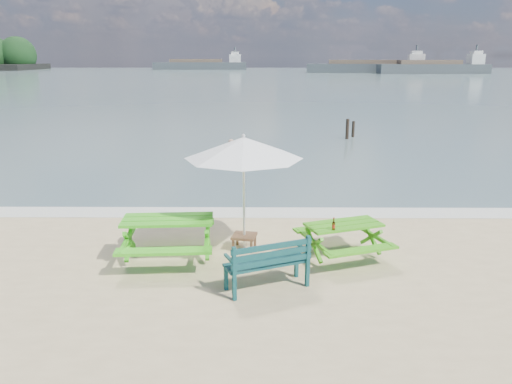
{
  "coord_description": "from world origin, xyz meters",
  "views": [
    {
      "loc": [
        -0.05,
        -7.79,
        3.96
      ],
      "look_at": [
        -0.14,
        3.0,
        1.0
      ],
      "focal_mm": 35.0,
      "sensor_mm": 36.0,
      "label": 1
    }
  ],
  "objects_px": {
    "picnic_table_left": "(169,239)",
    "patio_umbrella": "(244,148)",
    "picnic_table_right": "(343,241)",
    "park_bench": "(267,273)",
    "beer_bottle": "(334,226)",
    "swimmer": "(231,157)",
    "side_table": "(244,241)"
  },
  "relations": [
    {
      "from": "side_table",
      "to": "patio_umbrella",
      "type": "xyz_separation_m",
      "value": [
        -0.0,
        0.0,
        2.01
      ]
    },
    {
      "from": "picnic_table_right",
      "to": "patio_umbrella",
      "type": "height_order",
      "value": "patio_umbrella"
    },
    {
      "from": "side_table",
      "to": "patio_umbrella",
      "type": "bearing_deg",
      "value": 97.13
    },
    {
      "from": "park_bench",
      "to": "beer_bottle",
      "type": "relative_size",
      "value": 6.27
    },
    {
      "from": "picnic_table_left",
      "to": "swimmer",
      "type": "xyz_separation_m",
      "value": [
        0.52,
        12.94,
        -0.89
      ]
    },
    {
      "from": "park_bench",
      "to": "picnic_table_left",
      "type": "bearing_deg",
      "value": 146.27
    },
    {
      "from": "beer_bottle",
      "to": "patio_umbrella",
      "type": "bearing_deg",
      "value": 155.34
    },
    {
      "from": "patio_umbrella",
      "to": "beer_bottle",
      "type": "xyz_separation_m",
      "value": [
        1.75,
        -0.8,
        -1.37
      ]
    },
    {
      "from": "side_table",
      "to": "beer_bottle",
      "type": "distance_m",
      "value": 2.02
    },
    {
      "from": "park_bench",
      "to": "picnic_table_right",
      "type": "bearing_deg",
      "value": 42.06
    },
    {
      "from": "park_bench",
      "to": "patio_umbrella",
      "type": "bearing_deg",
      "value": 103.88
    },
    {
      "from": "picnic_table_left",
      "to": "park_bench",
      "type": "height_order",
      "value": "park_bench"
    },
    {
      "from": "picnic_table_right",
      "to": "side_table",
      "type": "height_order",
      "value": "picnic_table_right"
    },
    {
      "from": "park_bench",
      "to": "patio_umbrella",
      "type": "relative_size",
      "value": 0.55
    },
    {
      "from": "picnic_table_left",
      "to": "beer_bottle",
      "type": "xyz_separation_m",
      "value": [
        3.24,
        -0.27,
        0.39
      ]
    },
    {
      "from": "park_bench",
      "to": "beer_bottle",
      "type": "height_order",
      "value": "beer_bottle"
    },
    {
      "from": "picnic_table_right",
      "to": "beer_bottle",
      "type": "relative_size",
      "value": 8.43
    },
    {
      "from": "side_table",
      "to": "patio_umbrella",
      "type": "height_order",
      "value": "patio_umbrella"
    },
    {
      "from": "picnic_table_right",
      "to": "patio_umbrella",
      "type": "distance_m",
      "value": 2.75
    },
    {
      "from": "park_bench",
      "to": "beer_bottle",
      "type": "xyz_separation_m",
      "value": [
        1.29,
        1.03,
        0.52
      ]
    },
    {
      "from": "park_bench",
      "to": "patio_umbrella",
      "type": "xyz_separation_m",
      "value": [
        -0.45,
        1.83,
        1.89
      ]
    },
    {
      "from": "park_bench",
      "to": "swimmer",
      "type": "height_order",
      "value": "park_bench"
    },
    {
      "from": "swimmer",
      "to": "beer_bottle",
      "type": "bearing_deg",
      "value": -78.37
    },
    {
      "from": "park_bench",
      "to": "side_table",
      "type": "height_order",
      "value": "park_bench"
    },
    {
      "from": "picnic_table_right",
      "to": "patio_umbrella",
      "type": "xyz_separation_m",
      "value": [
        -2.01,
        0.43,
        1.83
      ]
    },
    {
      "from": "picnic_table_right",
      "to": "beer_bottle",
      "type": "bearing_deg",
      "value": -125.0
    },
    {
      "from": "picnic_table_left",
      "to": "patio_umbrella",
      "type": "bearing_deg",
      "value": 19.48
    },
    {
      "from": "park_bench",
      "to": "side_table",
      "type": "bearing_deg",
      "value": 103.88
    },
    {
      "from": "picnic_table_left",
      "to": "side_table",
      "type": "relative_size",
      "value": 3.72
    },
    {
      "from": "picnic_table_right",
      "to": "beer_bottle",
      "type": "xyz_separation_m",
      "value": [
        -0.26,
        -0.38,
        0.45
      ]
    },
    {
      "from": "picnic_table_right",
      "to": "swimmer",
      "type": "relative_size",
      "value": 1.29
    },
    {
      "from": "picnic_table_left",
      "to": "beer_bottle",
      "type": "distance_m",
      "value": 3.28
    }
  ]
}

